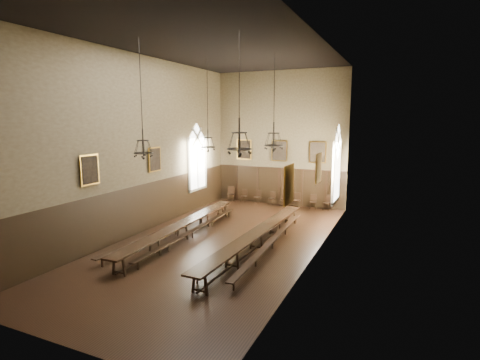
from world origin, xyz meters
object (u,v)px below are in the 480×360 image
Objects in this scene: bench_right_outer at (273,243)px; chair_6 at (313,204)px; table_right at (257,241)px; chair_7 at (327,206)px; chandelier_front_left at (143,145)px; bench_right_inner at (250,240)px; chair_0 at (231,197)px; chair_5 at (297,203)px; chandelier_back_left at (208,141)px; table_left at (182,231)px; chair_1 at (244,198)px; bench_left_outer at (176,229)px; chair_2 at (257,199)px; chandelier_front_right at (239,142)px; chandelier_back_right at (274,140)px; chair_3 at (272,201)px; chair_4 at (283,202)px; bench_left_inner at (193,233)px.

chair_6 reaches higher than bench_right_outer.
table_right is 11.53× the size of chair_6.
chair_7 is 13.40m from chandelier_front_left.
bench_right_inner is 6.47m from chandelier_front_left.
chair_0 is 4.85m from chair_5.
chandelier_back_left is (-4.49, -5.97, 4.38)m from chair_6.
chandelier_back_left reaches higher than table_left.
chandelier_front_left is (0.48, -11.46, 4.51)m from chair_1.
bench_left_outer is 11.24× the size of chair_2.
bench_left_outer is at bearing -86.12° from chair_2.
table_right is at bearing -63.52° from chair_1.
chandelier_back_left reaches higher than bench_right_inner.
chandelier_front_right is at bearing -67.75° from chair_1.
chair_6 is 13.12m from chandelier_front_left.
chair_2 is 8.42m from chandelier_back_right.
chandelier_back_right reaches higher than bench_right_inner.
chandelier_back_left is (-0.08, 2.85, 4.25)m from table_left.
chandelier_front_right is (2.48, -10.95, 4.72)m from chair_3.
table_left is 2.26× the size of chandelier_back_right.
bench_left_outer is 11.05× the size of chair_6.
chair_7 is at bearing 3.42° from chair_4.
chandelier_front_left is at bearing -102.22° from chair_0.
bench_right_inner is 8.53m from chair_7.
chair_3 is (1.05, 0.02, -0.01)m from chair_2.
chair_0 is (-5.40, 8.68, -0.11)m from table_right.
chair_3 is (1.14, 8.54, 0.00)m from bench_left_inner.
chandelier_front_right is (-0.40, -10.93, 4.70)m from chair_6.
chair_3 is 0.19× the size of chandelier_back_right.
chair_5 reaches higher than chair_2.
chandelier_front_right is at bearing -60.43° from chair_2.
chair_1 is 0.19× the size of chandelier_back_right.
chandelier_front_left reaches higher than bench_right_inner.
chandelier_back_left is (-0.47, 2.54, 4.39)m from bench_left_inner.
chair_0 reaches higher than chair_2.
chair_7 is (2.94, 0.04, 0.04)m from chair_4.
table_left is 1.06× the size of bench_right_inner.
chandelier_front_right reaches higher than chair_5.
chair_3 is (3.04, 0.11, -0.04)m from chair_0.
chandelier_back_right is at bearing 79.84° from bench_right_inner.
chair_1 is at bearing -170.81° from chair_3.
table_right reaches higher than table_left.
chair_7 is 11.91m from chandelier_front_right.
bench_right_inner is 8.86m from chair_2.
chandelier_back_left is at bearing -124.48° from chair_5.
chair_4 is at bearing 69.62° from bench_left_outer.
chair_5 is (-0.05, 8.32, 0.01)m from bench_right_inner.
chair_5 is at bearing 174.09° from chair_6.
table_right is 0.65m from bench_right_inner.
bench_right_outer is (4.50, 0.48, -0.12)m from table_left.
chandelier_back_right is at bearing -85.50° from chair_7.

